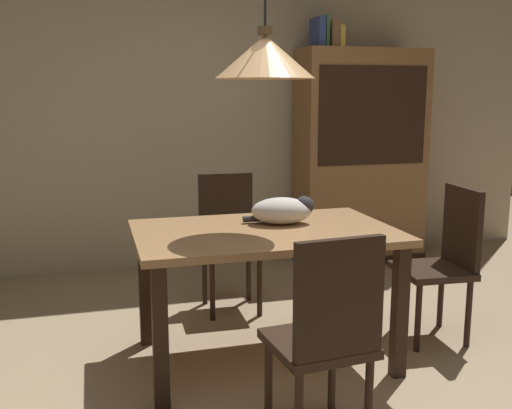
% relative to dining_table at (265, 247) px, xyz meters
% --- Properties ---
extents(back_wall, '(6.40, 0.10, 2.90)m').
position_rel_dining_table_xyz_m(back_wall, '(0.01, 2.06, 0.80)').
color(back_wall, beige).
rests_on(back_wall, ground).
extents(dining_table, '(1.40, 0.90, 0.75)m').
position_rel_dining_table_xyz_m(dining_table, '(0.00, 0.00, 0.00)').
color(dining_table, '#A87A4C').
rests_on(dining_table, ground).
extents(chair_far_back, '(0.41, 0.41, 0.93)m').
position_rel_dining_table_xyz_m(chair_far_back, '(0.00, 0.88, -0.14)').
color(chair_far_back, black).
rests_on(chair_far_back, ground).
extents(chair_right_side, '(0.43, 0.43, 0.93)m').
position_rel_dining_table_xyz_m(chair_right_side, '(1.13, -0.01, -0.14)').
color(chair_right_side, black).
rests_on(chair_right_side, ground).
extents(chair_near_front, '(0.43, 0.43, 0.93)m').
position_rel_dining_table_xyz_m(chair_near_front, '(0.01, -0.88, -0.14)').
color(chair_near_front, black).
rests_on(chair_near_front, ground).
extents(cat_sleeping, '(0.40, 0.28, 0.16)m').
position_rel_dining_table_xyz_m(cat_sleeping, '(0.14, 0.10, 0.18)').
color(cat_sleeping, silver).
rests_on(cat_sleeping, dining_table).
extents(pendant_lamp, '(0.52, 0.52, 1.30)m').
position_rel_dining_table_xyz_m(pendant_lamp, '(-0.00, 0.00, 1.01)').
color(pendant_lamp, '#E0A86B').
extents(hutch_bookcase, '(1.12, 0.45, 1.85)m').
position_rel_dining_table_xyz_m(hutch_bookcase, '(1.38, 1.73, 0.24)').
color(hutch_bookcase, olive).
rests_on(hutch_bookcase, ground).
extents(book_blue_wide, '(0.06, 0.24, 0.24)m').
position_rel_dining_table_xyz_m(book_blue_wide, '(0.96, 1.73, 1.32)').
color(book_blue_wide, '#384C93').
rests_on(book_blue_wide, hutch_bookcase).
extents(book_green_slim, '(0.03, 0.20, 0.26)m').
position_rel_dining_table_xyz_m(book_green_slim, '(1.02, 1.73, 1.33)').
color(book_green_slim, '#427A4C').
rests_on(book_green_slim, hutch_bookcase).
extents(book_brown_thick, '(0.06, 0.24, 0.22)m').
position_rel_dining_table_xyz_m(book_brown_thick, '(1.08, 1.73, 1.31)').
color(book_brown_thick, brown).
rests_on(book_brown_thick, hutch_bookcase).
extents(book_yellow_short, '(0.04, 0.20, 0.18)m').
position_rel_dining_table_xyz_m(book_yellow_short, '(1.15, 1.73, 1.29)').
color(book_yellow_short, gold).
rests_on(book_yellow_short, hutch_bookcase).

